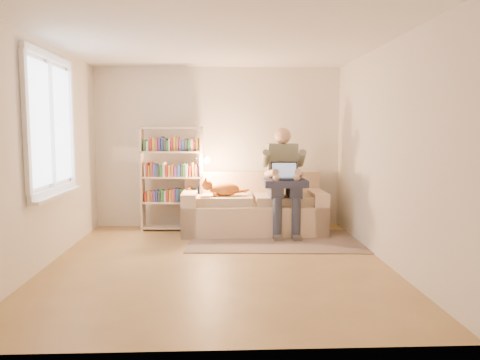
{
  "coord_description": "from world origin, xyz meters",
  "views": [
    {
      "loc": [
        0.04,
        -5.47,
        1.57
      ],
      "look_at": [
        0.31,
        1.0,
        0.89
      ],
      "focal_mm": 35.0,
      "sensor_mm": 36.0,
      "label": 1
    }
  ],
  "objects_px": {
    "laptop": "(289,175)",
    "bookshelf": "(172,173)",
    "person": "(284,175)",
    "sofa": "(253,210)",
    "cat": "(220,189)"
  },
  "relations": [
    {
      "from": "person",
      "to": "bookshelf",
      "type": "xyz_separation_m",
      "value": [
        -1.72,
        0.34,
        0.0
      ]
    },
    {
      "from": "laptop",
      "to": "bookshelf",
      "type": "relative_size",
      "value": 0.24
    },
    {
      "from": "cat",
      "to": "bookshelf",
      "type": "xyz_separation_m",
      "value": [
        -0.75,
        0.31,
        0.21
      ]
    },
    {
      "from": "laptop",
      "to": "bookshelf",
      "type": "height_order",
      "value": "bookshelf"
    },
    {
      "from": "cat",
      "to": "laptop",
      "type": "height_order",
      "value": "laptop"
    },
    {
      "from": "person",
      "to": "bookshelf",
      "type": "height_order",
      "value": "bookshelf"
    },
    {
      "from": "laptop",
      "to": "bookshelf",
      "type": "xyz_separation_m",
      "value": [
        -1.78,
        0.49,
        -0.01
      ]
    },
    {
      "from": "sofa",
      "to": "laptop",
      "type": "bearing_deg",
      "value": -31.87
    },
    {
      "from": "cat",
      "to": "laptop",
      "type": "distance_m",
      "value": 1.07
    },
    {
      "from": "person",
      "to": "bookshelf",
      "type": "distance_m",
      "value": 1.75
    },
    {
      "from": "person",
      "to": "sofa",
      "type": "bearing_deg",
      "value": 160.2
    },
    {
      "from": "cat",
      "to": "bookshelf",
      "type": "relative_size",
      "value": 0.42
    },
    {
      "from": "sofa",
      "to": "bookshelf",
      "type": "bearing_deg",
      "value": 172.48
    },
    {
      "from": "bookshelf",
      "to": "cat",
      "type": "bearing_deg",
      "value": -19.6
    },
    {
      "from": "sofa",
      "to": "person",
      "type": "xyz_separation_m",
      "value": [
        0.45,
        -0.16,
        0.57
      ]
    }
  ]
}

